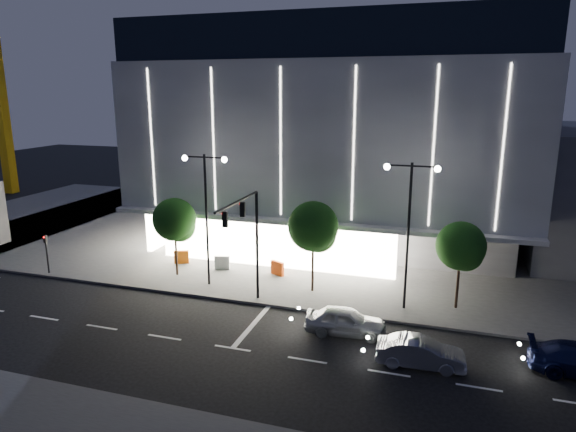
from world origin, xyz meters
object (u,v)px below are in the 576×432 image
(barrier_a, at_px, (181,257))
(barrier_c, at_px, (277,268))
(street_lamp_west, at_px, (206,201))
(street_lamp_east, at_px, (409,215))
(traffic_mast, at_px, (248,229))
(tree_left, at_px, (175,222))
(car_lead, at_px, (346,321))
(tree_mid, at_px, (314,229))
(car_second, at_px, (421,353))
(tree_right, at_px, (461,249))
(ped_signal_far, at_px, (46,250))
(barrier_d, at_px, (222,263))

(barrier_a, bearing_deg, barrier_c, -23.96)
(street_lamp_west, xyz_separation_m, barrier_c, (3.86, 3.09, -5.31))
(barrier_a, distance_m, barrier_c, 7.76)
(street_lamp_east, bearing_deg, traffic_mast, -163.52)
(barrier_a, height_order, barrier_c, same)
(street_lamp_west, distance_m, tree_left, 3.69)
(street_lamp_east, xyz_separation_m, car_lead, (-2.76, -4.15, -5.20))
(tree_mid, distance_m, car_second, 11.01)
(tree_right, relative_size, barrier_c, 5.01)
(car_lead, relative_size, barrier_a, 4.01)
(tree_left, bearing_deg, ped_signal_far, -164.39)
(tree_left, bearing_deg, car_lead, -21.36)
(tree_left, height_order, car_second, tree_left)
(tree_left, relative_size, tree_right, 1.04)
(tree_right, distance_m, car_lead, 8.37)
(street_lamp_east, distance_m, barrier_d, 14.72)
(traffic_mast, height_order, tree_right, traffic_mast)
(street_lamp_west, bearing_deg, car_lead, -22.05)
(traffic_mast, height_order, car_second, traffic_mast)
(tree_right, distance_m, barrier_c, 12.76)
(barrier_d, bearing_deg, tree_right, -20.62)
(car_lead, bearing_deg, barrier_c, 36.99)
(tree_right, bearing_deg, car_lead, -138.25)
(tree_left, bearing_deg, tree_right, -0.00)
(barrier_a, bearing_deg, tree_mid, -34.28)
(street_lamp_west, bearing_deg, ped_signal_far, -172.87)
(street_lamp_west, relative_size, tree_mid, 1.46)
(ped_signal_far, xyz_separation_m, barrier_d, (11.60, 4.49, -1.24))
(barrier_d, bearing_deg, car_lead, -47.64)
(tree_mid, bearing_deg, traffic_mast, -129.42)
(barrier_a, distance_m, barrier_d, 3.52)
(tree_left, bearing_deg, car_second, -23.09)
(street_lamp_east, bearing_deg, tree_left, 176.35)
(street_lamp_west, distance_m, ped_signal_far, 12.76)
(traffic_mast, relative_size, barrier_d, 6.43)
(tree_left, xyz_separation_m, tree_mid, (10.00, 0.00, 0.30))
(tree_left, bearing_deg, barrier_c, 16.89)
(tree_mid, relative_size, barrier_a, 5.59)
(traffic_mast, xyz_separation_m, car_lead, (6.24, -1.48, -4.28))
(tree_mid, height_order, barrier_a, tree_mid)
(traffic_mast, relative_size, tree_right, 1.28)
(street_lamp_east, xyz_separation_m, barrier_a, (-16.90, 3.27, -5.31))
(tree_left, xyz_separation_m, tree_right, (19.00, -0.00, -0.15))
(tree_right, bearing_deg, street_lamp_west, -176.36)
(street_lamp_west, distance_m, tree_right, 16.19)
(traffic_mast, distance_m, car_lead, 7.71)
(tree_left, xyz_separation_m, car_second, (17.31, -7.38, -3.34))
(tree_mid, bearing_deg, barrier_a, 168.34)
(tree_mid, distance_m, barrier_a, 11.75)
(car_second, xyz_separation_m, barrier_a, (-18.24, 9.64, -0.04))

